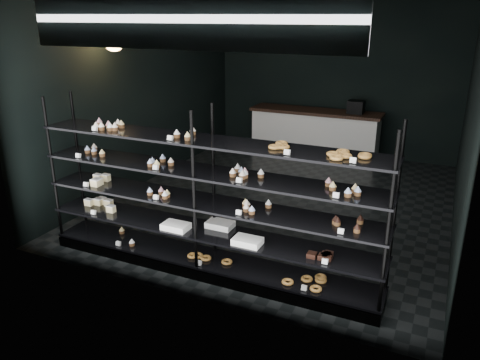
# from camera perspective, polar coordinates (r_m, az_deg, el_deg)

# --- Properties ---
(room) EXTENTS (5.01, 6.01, 3.20)m
(room) POSITION_cam_1_polar(r_m,az_deg,el_deg) (7.10, 5.61, 9.73)
(room) COLOR black
(room) RESTS_ON ground
(display_shelf) EXTENTS (4.00, 0.50, 1.91)m
(display_shelf) POSITION_cam_1_polar(r_m,az_deg,el_deg) (5.26, -4.48, -4.91)
(display_shelf) COLOR black
(display_shelf) RESTS_ON room
(signage) EXTENTS (3.30, 0.05, 0.50)m
(signage) POSITION_cam_1_polar(r_m,az_deg,el_deg) (4.33, -7.49, 18.73)
(signage) COLOR #120D42
(signage) RESTS_ON room
(pendant_lamp) EXTENTS (0.29, 0.29, 0.87)m
(pendant_lamp) POSITION_cam_1_polar(r_m,az_deg,el_deg) (7.03, -15.15, 16.07)
(pendant_lamp) COLOR black
(pendant_lamp) RESTS_ON room
(service_counter) EXTENTS (2.63, 0.65, 1.23)m
(service_counter) POSITION_cam_1_polar(r_m,az_deg,el_deg) (9.72, 9.14, 5.64)
(service_counter) COLOR silver
(service_counter) RESTS_ON room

